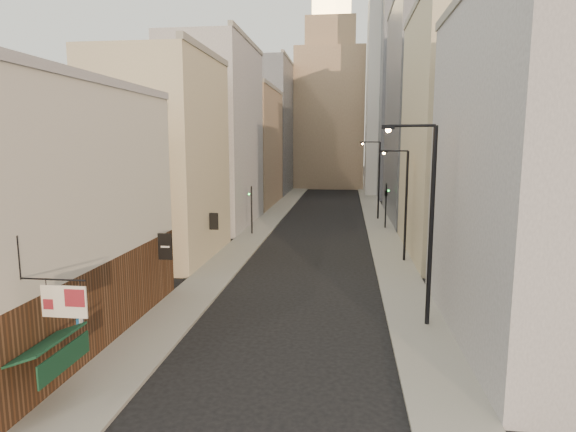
# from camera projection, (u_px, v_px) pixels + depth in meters

# --- Properties ---
(sidewalk_left) EXTENTS (3.00, 140.00, 0.15)m
(sidewalk_left) POSITION_uv_depth(u_px,v_px,m) (280.00, 209.00, 67.59)
(sidewalk_left) COLOR gray
(sidewalk_left) RESTS_ON ground
(sidewalk_right) EXTENTS (3.00, 140.00, 0.15)m
(sidewalk_right) POSITION_uv_depth(u_px,v_px,m) (374.00, 211.00, 66.03)
(sidewalk_right) COLOR gray
(sidewalk_right) RESTS_ON ground
(near_building_left) EXTENTS (8.30, 23.04, 12.30)m
(near_building_left) POSITION_uv_depth(u_px,v_px,m) (45.00, 216.00, 22.10)
(near_building_left) COLOR brown
(near_building_left) RESTS_ON ground
(left_bldg_beige) EXTENTS (8.00, 12.00, 16.00)m
(left_bldg_beige) POSITION_uv_depth(u_px,v_px,m) (162.00, 160.00, 38.60)
(left_bldg_beige) COLOR tan
(left_bldg_beige) RESTS_ON ground
(left_bldg_grey) EXTENTS (8.00, 16.00, 20.00)m
(left_bldg_grey) POSITION_uv_depth(u_px,v_px,m) (215.00, 137.00, 53.99)
(left_bldg_grey) COLOR gray
(left_bldg_grey) RESTS_ON ground
(left_bldg_tan) EXTENTS (8.00, 18.00, 17.00)m
(left_bldg_tan) POSITION_uv_depth(u_px,v_px,m) (248.00, 148.00, 71.88)
(left_bldg_tan) COLOR #907357
(left_bldg_tan) RESTS_ON ground
(left_bldg_wingrid) EXTENTS (8.00, 20.00, 24.00)m
(left_bldg_wingrid) POSITION_uv_depth(u_px,v_px,m) (269.00, 128.00, 90.97)
(left_bldg_wingrid) COLOR gray
(left_bldg_wingrid) RESTS_ON ground
(right_bldg_grey) EXTENTS (8.00, 16.00, 16.00)m
(right_bldg_grey) POSITION_uv_depth(u_px,v_px,m) (550.00, 173.00, 21.98)
(right_bldg_grey) COLOR gray
(right_bldg_grey) RESTS_ON ground
(right_bldg_beige) EXTENTS (8.00, 16.00, 20.00)m
(right_bldg_beige) POSITION_uv_depth(u_px,v_px,m) (461.00, 135.00, 39.33)
(right_bldg_beige) COLOR tan
(right_bldg_beige) RESTS_ON ground
(right_bldg_wingrid) EXTENTS (8.00, 20.00, 26.00)m
(right_bldg_wingrid) POSITION_uv_depth(u_px,v_px,m) (424.00, 112.00, 58.50)
(right_bldg_wingrid) COLOR gray
(right_bldg_wingrid) RESTS_ON ground
(highrise) EXTENTS (21.00, 23.00, 51.20)m
(highrise) POSITION_uv_depth(u_px,v_px,m) (438.00, 47.00, 83.33)
(highrise) COLOR gray
(highrise) RESTS_ON ground
(clock_tower) EXTENTS (14.00, 14.00, 44.90)m
(clock_tower) POSITION_uv_depth(u_px,v_px,m) (330.00, 102.00, 100.56)
(clock_tower) COLOR #907357
(clock_tower) RESTS_ON ground
(white_tower) EXTENTS (8.00, 8.00, 41.50)m
(white_tower) POSITION_uv_depth(u_px,v_px,m) (390.00, 90.00, 85.36)
(white_tower) COLOR silver
(white_tower) RESTS_ON ground
(streetlamp_near) EXTENTS (2.67, 0.72, 10.26)m
(streetlamp_near) POSITION_uv_depth(u_px,v_px,m) (426.00, 214.00, 23.95)
(streetlamp_near) COLOR black
(streetlamp_near) RESTS_ON ground
(streetlamp_mid) EXTENTS (2.14, 1.13, 8.79)m
(streetlamp_mid) POSITION_uv_depth(u_px,v_px,m) (403.00, 199.00, 37.43)
(streetlamp_mid) COLOR black
(streetlamp_mid) RESTS_ON ground
(streetlamp_far) EXTENTS (2.49, 0.30, 9.48)m
(streetlamp_far) POSITION_uv_depth(u_px,v_px,m) (377.00, 175.00, 58.07)
(streetlamp_far) COLOR black
(streetlamp_far) RESTS_ON ground
(traffic_light_left) EXTENTS (0.52, 0.37, 5.00)m
(traffic_light_left) POSITION_uv_depth(u_px,v_px,m) (252.00, 202.00, 48.74)
(traffic_light_left) COLOR black
(traffic_light_left) RESTS_ON ground
(traffic_light_right) EXTENTS (0.61, 0.57, 5.00)m
(traffic_light_right) POSITION_uv_depth(u_px,v_px,m) (386.00, 195.00, 52.01)
(traffic_light_right) COLOR black
(traffic_light_right) RESTS_ON ground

